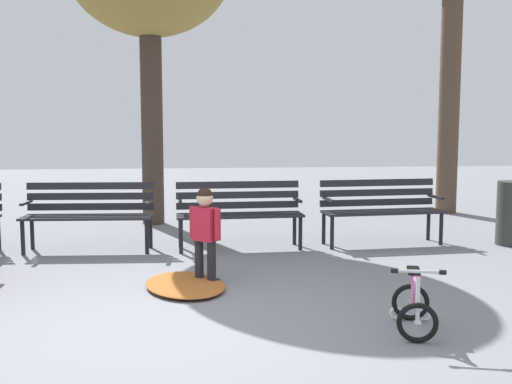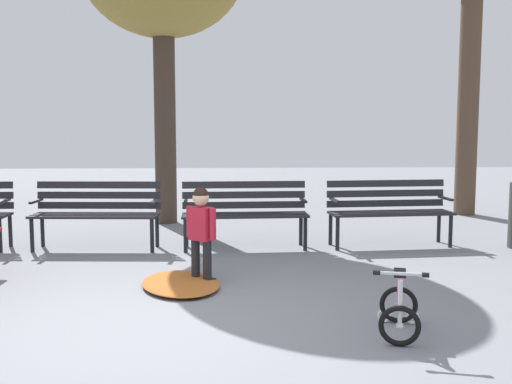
# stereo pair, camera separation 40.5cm
# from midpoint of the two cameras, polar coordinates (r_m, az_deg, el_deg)

# --- Properties ---
(ground) EXTENTS (36.00, 36.00, 0.00)m
(ground) POSITION_cam_midpoint_polar(r_m,az_deg,el_deg) (4.85, -6.39, -12.68)
(ground) COLOR slate
(park_bench_left) EXTENTS (1.62, 0.55, 0.85)m
(park_bench_left) POSITION_cam_midpoint_polar(r_m,az_deg,el_deg) (7.94, -13.37, -1.57)
(park_bench_left) COLOR #232328
(park_bench_left) RESTS_ON ground
(park_bench_right) EXTENTS (1.62, 0.51, 0.85)m
(park_bench_right) POSITION_cam_midpoint_polar(r_m,az_deg,el_deg) (7.76, 0.41, -1.58)
(park_bench_right) COLOR #232328
(park_bench_right) RESTS_ON ground
(park_bench_far_right) EXTENTS (1.63, 0.58, 0.85)m
(park_bench_far_right) POSITION_cam_midpoint_polar(r_m,az_deg,el_deg) (8.17, 13.78, -1.37)
(park_bench_far_right) COLOR #232328
(park_bench_far_right) RESTS_ON ground
(child_standing) EXTENTS (0.30, 0.28, 0.97)m
(child_standing) POSITION_cam_midpoint_polar(r_m,az_deg,el_deg) (5.99, -3.27, -3.43)
(child_standing) COLOR black
(child_standing) RESTS_ON ground
(kids_bicycle) EXTENTS (0.48, 0.62, 0.54)m
(kids_bicycle) POSITION_cam_midpoint_polar(r_m,az_deg,el_deg) (4.81, 15.75, -10.51)
(kids_bicycle) COLOR black
(kids_bicycle) RESTS_ON ground
(leaf_pile) EXTENTS (1.00, 1.22, 0.07)m
(leaf_pile) POSITION_cam_midpoint_polar(r_m,az_deg,el_deg) (6.00, -5.19, -8.58)
(leaf_pile) COLOR #9E5623
(leaf_pile) RESTS_ON ground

